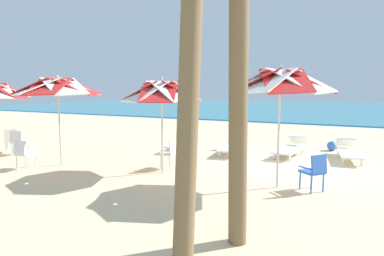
{
  "coord_description": "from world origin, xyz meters",
  "views": [
    {
      "loc": [
        1.52,
        -9.41,
        2.32
      ],
      "look_at": [
        -3.13,
        0.23,
        1.0
      ],
      "focal_mm": 30.03,
      "sensor_mm": 36.0,
      "label": 1
    }
  ],
  "objects_px": {
    "plastic_chair_5": "(12,139)",
    "beach_ball": "(332,146)",
    "sun_lounger_2": "(233,146)",
    "plastic_chair_1": "(171,152)",
    "plastic_chair_0": "(314,170)",
    "sun_lounger_1": "(291,148)",
    "palm_tree_2": "(189,29)",
    "plastic_chair_2": "(24,153)",
    "beach_umbrella_1": "(162,92)",
    "sun_lounger_3": "(183,142)",
    "sun_lounger_0": "(349,151)",
    "beach_umbrella_2": "(58,87)",
    "beach_umbrella_0": "(280,83)",
    "plastic_chair_4": "(19,141)"
  },
  "relations": [
    {
      "from": "plastic_chair_0",
      "to": "plastic_chair_2",
      "type": "relative_size",
      "value": 1.0
    },
    {
      "from": "plastic_chair_4",
      "to": "plastic_chair_5",
      "type": "relative_size",
      "value": 1.0
    },
    {
      "from": "plastic_chair_4",
      "to": "sun_lounger_0",
      "type": "relative_size",
      "value": 0.39
    },
    {
      "from": "plastic_chair_5",
      "to": "plastic_chair_2",
      "type": "bearing_deg",
      "value": -29.21
    },
    {
      "from": "plastic_chair_1",
      "to": "sun_lounger_0",
      "type": "relative_size",
      "value": 0.39
    },
    {
      "from": "beach_umbrella_2",
      "to": "sun_lounger_0",
      "type": "xyz_separation_m",
      "value": [
        7.87,
        4.64,
        -2.07
      ]
    },
    {
      "from": "beach_umbrella_0",
      "to": "sun_lounger_0",
      "type": "relative_size",
      "value": 1.29
    },
    {
      "from": "palm_tree_2",
      "to": "beach_ball",
      "type": "distance_m",
      "value": 9.8
    },
    {
      "from": "beach_umbrella_2",
      "to": "plastic_chair_4",
      "type": "relative_size",
      "value": 3.12
    },
    {
      "from": "beach_umbrella_1",
      "to": "palm_tree_2",
      "type": "distance_m",
      "value": 4.66
    },
    {
      "from": "plastic_chair_0",
      "to": "plastic_chair_1",
      "type": "xyz_separation_m",
      "value": [
        -3.93,
        0.42,
        0.0
      ]
    },
    {
      "from": "plastic_chair_5",
      "to": "palm_tree_2",
      "type": "relative_size",
      "value": 0.19
    },
    {
      "from": "plastic_chair_4",
      "to": "sun_lounger_1",
      "type": "relative_size",
      "value": 0.39
    },
    {
      "from": "plastic_chair_0",
      "to": "sun_lounger_2",
      "type": "bearing_deg",
      "value": 132.35
    },
    {
      "from": "beach_umbrella_0",
      "to": "plastic_chair_4",
      "type": "relative_size",
      "value": 3.28
    },
    {
      "from": "sun_lounger_2",
      "to": "beach_ball",
      "type": "height_order",
      "value": "sun_lounger_2"
    },
    {
      "from": "beach_umbrella_2",
      "to": "sun_lounger_2",
      "type": "bearing_deg",
      "value": 43.98
    },
    {
      "from": "plastic_chair_5",
      "to": "beach_ball",
      "type": "distance_m",
      "value": 11.82
    },
    {
      "from": "plastic_chair_0",
      "to": "plastic_chair_5",
      "type": "xyz_separation_m",
      "value": [
        -10.31,
        -0.03,
        0.0
      ]
    },
    {
      "from": "palm_tree_2",
      "to": "beach_ball",
      "type": "bearing_deg",
      "value": 81.37
    },
    {
      "from": "plastic_chair_0",
      "to": "plastic_chair_1",
      "type": "bearing_deg",
      "value": 173.91
    },
    {
      "from": "beach_ball",
      "to": "plastic_chair_2",
      "type": "bearing_deg",
      "value": -138.45
    },
    {
      "from": "beach_umbrella_0",
      "to": "plastic_chair_1",
      "type": "distance_m",
      "value": 3.72
    },
    {
      "from": "sun_lounger_2",
      "to": "beach_ball",
      "type": "relative_size",
      "value": 6.17
    },
    {
      "from": "plastic_chair_0",
      "to": "sun_lounger_1",
      "type": "distance_m",
      "value": 3.92
    },
    {
      "from": "beach_umbrella_0",
      "to": "plastic_chair_0",
      "type": "bearing_deg",
      "value": 3.93
    },
    {
      "from": "beach_umbrella_0",
      "to": "beach_umbrella_1",
      "type": "distance_m",
      "value": 3.12
    },
    {
      "from": "beach_umbrella_2",
      "to": "sun_lounger_0",
      "type": "bearing_deg",
      "value": 30.49
    },
    {
      "from": "beach_umbrella_0",
      "to": "plastic_chair_5",
      "type": "xyz_separation_m",
      "value": [
        -9.5,
        0.02,
        -1.96
      ]
    },
    {
      "from": "beach_umbrella_0",
      "to": "sun_lounger_2",
      "type": "distance_m",
      "value": 4.6
    },
    {
      "from": "sun_lounger_1",
      "to": "sun_lounger_2",
      "type": "distance_m",
      "value": 2.01
    },
    {
      "from": "plastic_chair_1",
      "to": "sun_lounger_3",
      "type": "distance_m",
      "value": 2.94
    },
    {
      "from": "sun_lounger_2",
      "to": "plastic_chair_1",
      "type": "bearing_deg",
      "value": -107.09
    },
    {
      "from": "plastic_chair_2",
      "to": "sun_lounger_3",
      "type": "distance_m",
      "value": 5.41
    },
    {
      "from": "plastic_chair_2",
      "to": "plastic_chair_4",
      "type": "height_order",
      "value": "same"
    },
    {
      "from": "plastic_chair_0",
      "to": "sun_lounger_3",
      "type": "distance_m",
      "value": 5.88
    },
    {
      "from": "sun_lounger_1",
      "to": "sun_lounger_3",
      "type": "xyz_separation_m",
      "value": [
        -3.88,
        -0.6,
        0.0
      ]
    },
    {
      "from": "sun_lounger_2",
      "to": "beach_ball",
      "type": "bearing_deg",
      "value": 33.45
    },
    {
      "from": "beach_ball",
      "to": "sun_lounger_1",
      "type": "bearing_deg",
      "value": -126.39
    },
    {
      "from": "beach_umbrella_0",
      "to": "sun_lounger_3",
      "type": "xyz_separation_m",
      "value": [
        -4.15,
        3.22,
        -2.17
      ]
    },
    {
      "from": "plastic_chair_1",
      "to": "palm_tree_2",
      "type": "xyz_separation_m",
      "value": [
        2.68,
        -4.24,
        2.56
      ]
    },
    {
      "from": "sun_lounger_3",
      "to": "palm_tree_2",
      "type": "bearing_deg",
      "value": -62.08
    },
    {
      "from": "sun_lounger_3",
      "to": "beach_ball",
      "type": "distance_m",
      "value": 5.6
    },
    {
      "from": "plastic_chair_0",
      "to": "sun_lounger_2",
      "type": "relative_size",
      "value": 0.39
    },
    {
      "from": "beach_umbrella_0",
      "to": "sun_lounger_2",
      "type": "xyz_separation_m",
      "value": [
        -2.23,
        3.38,
        -2.17
      ]
    },
    {
      "from": "plastic_chair_0",
      "to": "plastic_chair_2",
      "type": "bearing_deg",
      "value": -168.92
    },
    {
      "from": "beach_umbrella_1",
      "to": "plastic_chair_2",
      "type": "relative_size",
      "value": 3.03
    },
    {
      "from": "sun_lounger_2",
      "to": "beach_ball",
      "type": "distance_m",
      "value": 3.83
    },
    {
      "from": "sun_lounger_0",
      "to": "palm_tree_2",
      "type": "relative_size",
      "value": 0.47
    },
    {
      "from": "sun_lounger_0",
      "to": "beach_ball",
      "type": "height_order",
      "value": "sun_lounger_0"
    }
  ]
}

